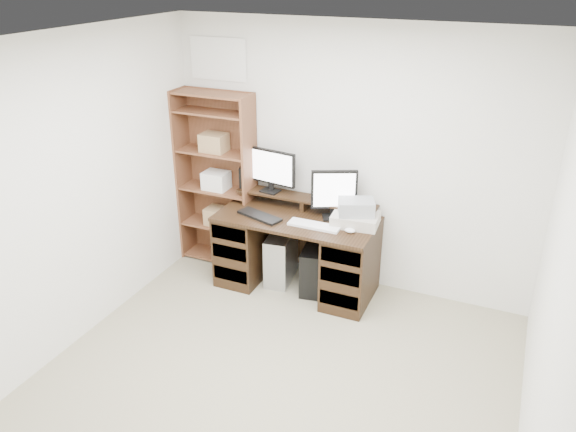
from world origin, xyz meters
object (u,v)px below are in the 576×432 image
Objects in this scene: printer at (356,219)px; tower_silver at (281,256)px; monitor_wide at (271,168)px; monitor_small at (334,192)px; tower_black at (314,268)px; bookshelf at (217,178)px; desk at (297,251)px.

printer reaches higher than tower_silver.
monitor_small is at bearing 1.00° from monitor_wide.
bookshelf is at bearing 161.17° from tower_black.
monitor_wide is 0.30× the size of bookshelf.
tower_silver is 0.28× the size of bookshelf.
monitor_wide is 0.98m from printer.
monitor_small is 0.80m from tower_black.
desk is at bearing 179.71° from tower_black.
tower_black is (0.54, -0.19, -0.88)m from monitor_wide.
monitor_wide is at bearing 150.88° from tower_black.
tower_black is at bearing -179.75° from printer.
tower_silver is (-0.20, 0.07, -0.14)m from desk.
desk is 0.23m from tower_black.
tower_black is at bearing -14.96° from tower_silver.
desk is 0.69m from printer.
printer is at bearing -0.99° from monitor_wide.
desk is at bearing 177.75° from monitor_small.
monitor_wide reaches higher than tower_black.
tower_black is at bearing -169.52° from monitor_small.
monitor_wide is at bearing 0.46° from bookshelf.
printer is at bearing -8.39° from tower_silver.
monitor_wide reaches higher than tower_silver.
bookshelf is (-1.14, 0.19, 0.69)m from tower_black.
tower_silver is at bearing 161.55° from monitor_small.
monitor_wide is 1.11× the size of tower_black.
printer is at bearing -39.77° from monitor_small.
printer is 0.86× the size of tower_black.
tower_black is (-0.14, -0.10, -0.78)m from monitor_small.
desk is 1.13m from bookshelf.
monitor_small is 0.91m from tower_silver.
tower_black is 0.27× the size of bookshelf.
tower_black is at bearing -11.11° from monitor_wide.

